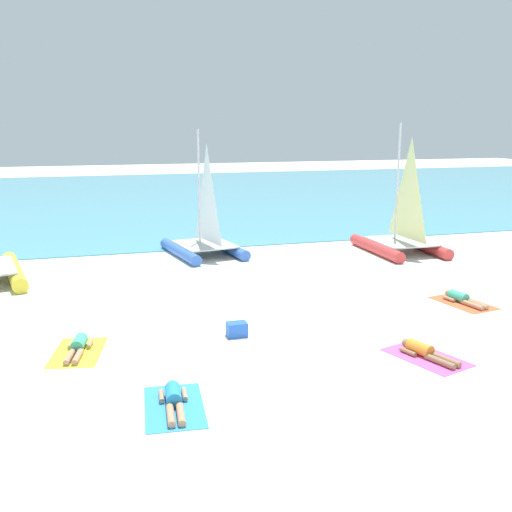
# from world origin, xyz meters

# --- Properties ---
(ground_plane) EXTENTS (120.00, 120.00, 0.00)m
(ground_plane) POSITION_xyz_m (0.00, 10.00, 0.00)
(ground_plane) COLOR white
(ocean_water) EXTENTS (120.00, 40.00, 0.05)m
(ocean_water) POSITION_xyz_m (0.00, 32.85, 0.03)
(ocean_water) COLOR #4C9EB7
(ocean_water) RESTS_ON ground
(sailboat_red) EXTENTS (2.64, 4.09, 5.30)m
(sailboat_red) POSITION_xyz_m (7.50, 9.88, 0.79)
(sailboat_red) COLOR #CC3838
(sailboat_red) RESTS_ON ground
(sailboat_blue) EXTENTS (3.07, 4.22, 5.04)m
(sailboat_blue) POSITION_xyz_m (-0.41, 11.73, 0.75)
(sailboat_blue) COLOR blue
(sailboat_blue) RESTS_ON ground
(towel_leftmost) EXTENTS (1.46, 2.08, 0.01)m
(towel_leftmost) POSITION_xyz_m (-5.43, 2.18, 0.01)
(towel_leftmost) COLOR yellow
(towel_leftmost) RESTS_ON ground
(sunbather_leftmost) EXTENTS (0.70, 1.56, 0.30)m
(sunbather_leftmost) POSITION_xyz_m (-5.41, 2.25, 0.13)
(sunbather_leftmost) COLOR #3FB28C
(sunbather_leftmost) RESTS_ON towel_leftmost
(towel_center_left) EXTENTS (1.28, 2.00, 0.01)m
(towel_center_left) POSITION_xyz_m (-3.70, -1.19, 0.01)
(towel_center_left) COLOR #338CD8
(towel_center_left) RESTS_ON ground
(sunbather_center_left) EXTENTS (0.58, 1.57, 0.30)m
(sunbather_center_left) POSITION_xyz_m (-3.69, -1.13, 0.13)
(sunbather_center_left) COLOR #268CCC
(sunbather_center_left) RESTS_ON towel_center_left
(towel_center_right) EXTENTS (1.61, 2.14, 0.01)m
(towel_center_right) POSITION_xyz_m (2.20, -0.43, 0.01)
(towel_center_right) COLOR #D84C99
(towel_center_right) RESTS_ON ground
(sunbather_center_right) EXTENTS (0.83, 1.54, 0.30)m
(sunbather_center_right) POSITION_xyz_m (2.18, -0.37, 0.13)
(sunbather_center_right) COLOR orange
(sunbather_center_right) RESTS_ON towel_center_right
(towel_rightmost) EXTENTS (1.39, 2.05, 0.01)m
(towel_rightmost) POSITION_xyz_m (5.60, 2.96, 0.01)
(towel_rightmost) COLOR #EA5933
(towel_rightmost) RESTS_ON ground
(sunbather_rightmost) EXTENTS (0.65, 1.57, 0.30)m
(sunbather_rightmost) POSITION_xyz_m (5.59, 3.03, 0.13)
(sunbather_rightmost) COLOR #3FB28C
(sunbather_rightmost) RESTS_ON towel_rightmost
(cooler_box) EXTENTS (0.50, 0.36, 0.36)m
(cooler_box) POSITION_xyz_m (-1.59, 2.17, 0.18)
(cooler_box) COLOR blue
(cooler_box) RESTS_ON ground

